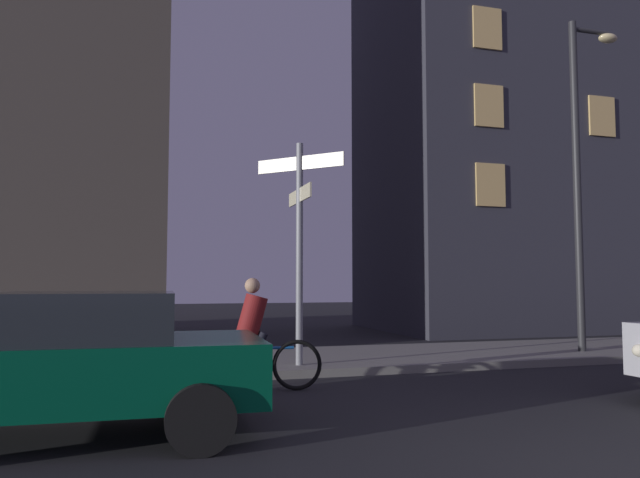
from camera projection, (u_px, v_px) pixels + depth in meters
The scene contains 6 objects.
sidewalk_kerb at pixel (350, 359), 11.63m from camera, with size 40.00×3.29×0.14m, color gray.
signpost at pixel (300, 231), 10.41m from camera, with size 1.24×1.46×3.83m.
street_lamp at pixel (581, 159), 12.62m from camera, with size 1.21×0.28×6.93m.
car_side_parked at pixel (71, 361), 6.02m from camera, with size 4.00×2.13×1.45m.
cyclist at pixel (255, 338), 8.59m from camera, with size 1.81×0.37×1.61m.
building_right_block at pixel (536, 91), 20.95m from camera, with size 11.44×6.17×16.39m.
Camera 1 is at (-3.86, -3.67, 1.55)m, focal length 33.83 mm.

